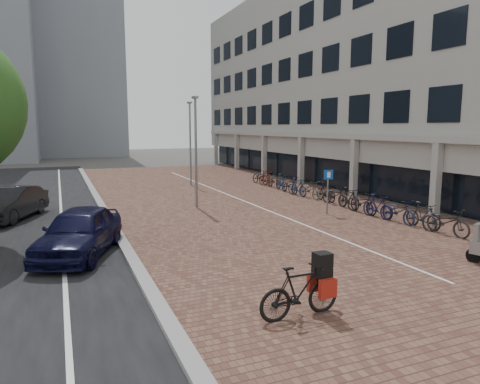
# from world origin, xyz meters

# --- Properties ---
(ground) EXTENTS (140.00, 140.00, 0.00)m
(ground) POSITION_xyz_m (0.00, 0.00, 0.00)
(ground) COLOR #474442
(ground) RESTS_ON ground
(plaza_brick) EXTENTS (14.50, 42.00, 0.04)m
(plaza_brick) POSITION_xyz_m (2.00, 12.00, 0.01)
(plaza_brick) COLOR brown
(plaza_brick) RESTS_ON ground
(street_asphalt) EXTENTS (8.00, 50.00, 0.03)m
(street_asphalt) POSITION_xyz_m (-9.00, 12.00, 0.01)
(street_asphalt) COLOR black
(street_asphalt) RESTS_ON ground
(curb) EXTENTS (0.35, 42.00, 0.14)m
(curb) POSITION_xyz_m (-5.10, 12.00, 0.07)
(curb) COLOR gray
(curb) RESTS_ON ground
(lane_line) EXTENTS (0.12, 44.00, 0.00)m
(lane_line) POSITION_xyz_m (-7.00, 12.00, 0.02)
(lane_line) COLOR white
(lane_line) RESTS_ON street_asphalt
(parking_line) EXTENTS (0.10, 30.00, 0.00)m
(parking_line) POSITION_xyz_m (2.20, 12.00, 0.04)
(parking_line) COLOR white
(parking_line) RESTS_ON plaza_brick
(office_building) EXTENTS (8.40, 40.00, 15.00)m
(office_building) POSITION_xyz_m (12.97, 16.00, 8.44)
(office_building) COLOR #9E9E99
(office_building) RESTS_ON ground
(car_navy) EXTENTS (3.34, 4.85, 1.53)m
(car_navy) POSITION_xyz_m (-6.50, 3.45, 0.77)
(car_navy) COLOR black
(car_navy) RESTS_ON ground
(car_dark) EXTENTS (3.03, 4.61, 1.43)m
(car_dark) POSITION_xyz_m (-9.00, 10.30, 0.72)
(car_dark) COLOR black
(car_dark) RESTS_ON ground
(hero_bike) EXTENTS (1.94, 0.61, 1.36)m
(hero_bike) POSITION_xyz_m (-2.44, -3.17, 0.60)
(hero_bike) COLOR black
(hero_bike) RESTS_ON ground
(parking_sign) EXTENTS (0.43, 0.13, 2.07)m
(parking_sign) POSITION_xyz_m (4.35, 5.98, 1.35)
(parking_sign) COLOR slate
(parking_sign) RESTS_ON ground
(lamp_near) EXTENTS (0.12, 0.12, 5.42)m
(lamp_near) POSITION_xyz_m (-0.73, 9.89, 2.71)
(lamp_near) COLOR slate
(lamp_near) RESTS_ON ground
(lamp_far) EXTENTS (0.12, 0.12, 5.63)m
(lamp_far) POSITION_xyz_m (1.42, 18.31, 2.81)
(lamp_far) COLOR slate
(lamp_far) RESTS_ON ground
(bike_row) EXTENTS (1.22, 18.15, 1.05)m
(bike_row) POSITION_xyz_m (6.07, 9.05, 0.52)
(bike_row) COLOR black
(bike_row) RESTS_ON ground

